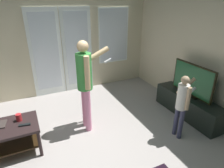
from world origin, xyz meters
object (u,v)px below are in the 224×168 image
Objects in this scene: coffee_table at (9,134)px; flat_screen_tv at (192,81)px; tv_stand at (188,106)px; person_adult at (85,79)px; tv_remote_black at (25,125)px; person_child at (182,102)px; cup_near_edge at (19,117)px.

coffee_table is 3.37m from flat_screen_tv.
person_adult is (-2.02, 0.50, 0.77)m from tv_stand.
person_child is at bearing -7.57° from tv_remote_black.
flat_screen_tv is 5.76× the size of tv_remote_black.
flat_screen_tv reaches higher than coffee_table.
person_child reaches higher than flat_screen_tv.
tv_remote_black is (0.07, -0.18, -0.05)m from cup_near_edge.
person_adult is (-2.02, 0.49, 0.21)m from flat_screen_tv.
person_adult reaches higher than tv_stand.
person_adult is 1.68m from person_child.
cup_near_edge is (-3.15, 0.46, 0.32)m from tv_stand.
flat_screen_tv is 0.59× the size of person_adult.
tv_stand is at bearing -6.38° from coffee_table.
tv_remote_black is (-2.43, 0.72, -0.19)m from person_child.
tv_remote_black is (-3.08, 0.28, -0.29)m from flat_screen_tv.
tv_stand is 9.19× the size of tv_remote_black.
cup_near_edge is (0.17, 0.09, 0.19)m from coffee_table.
cup_near_edge is at bearing -178.34° from person_adult.
person_child is 2.66m from cup_near_edge.
tv_remote_black is at bearing 174.77° from flat_screen_tv.
flat_screen_tv is at bearing 114.57° from tv_stand.
person_adult is at bearing 166.27° from flat_screen_tv.
flat_screen_tv is at bearing 3.66° from tv_remote_black.
coffee_table is 1.46m from person_adult.
tv_stand is 2.22m from person_adult.
cup_near_edge reaches higher than tv_remote_black.
coffee_table is at bearing -151.26° from cup_near_edge.
coffee_table is 0.27m from cup_near_edge.
person_child is at bearing -16.76° from coffee_table.
tv_remote_black is at bearing 174.70° from tv_stand.
flat_screen_tv reaches higher than tv_remote_black.
person_adult is 1.19m from tv_remote_black.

